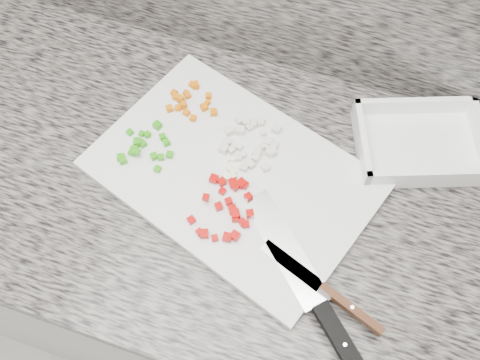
% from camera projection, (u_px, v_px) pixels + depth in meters
% --- Properties ---
extents(cabinet, '(3.92, 0.62, 0.86)m').
position_uv_depth(cabinet, '(211.00, 262.00, 1.37)').
color(cabinet, white).
rests_on(cabinet, ground).
extents(countertop, '(3.96, 0.64, 0.04)m').
position_uv_depth(countertop, '(199.00, 179.00, 0.98)').
color(countertop, '#615D55').
rests_on(countertop, cabinet).
extents(cutting_board, '(0.56, 0.46, 0.02)m').
position_uv_depth(cutting_board, '(233.00, 175.00, 0.95)').
color(cutting_board, silver).
rests_on(cutting_board, countertop).
extents(carrot_pile, '(0.10, 0.09, 0.02)m').
position_uv_depth(carrot_pile, '(190.00, 101.00, 1.01)').
color(carrot_pile, '#CE6104').
rests_on(carrot_pile, cutting_board).
extents(onion_pile, '(0.11, 0.12, 0.01)m').
position_uv_depth(onion_pile, '(252.00, 143.00, 0.96)').
color(onion_pile, beige).
rests_on(onion_pile, cutting_board).
extents(green_pepper_pile, '(0.10, 0.11, 0.02)m').
position_uv_depth(green_pepper_pile, '(144.00, 146.00, 0.96)').
color(green_pepper_pile, '#29920D').
rests_on(green_pepper_pile, cutting_board).
extents(red_pepper_pile, '(0.11, 0.13, 0.02)m').
position_uv_depth(red_pepper_pile, '(229.00, 207.00, 0.90)').
color(red_pepper_pile, '#AE0502').
rests_on(red_pepper_pile, cutting_board).
extents(garlic_pile, '(0.03, 0.05, 0.01)m').
position_uv_depth(garlic_pile, '(230.00, 172.00, 0.94)').
color(garlic_pile, '#FAEBC1').
rests_on(garlic_pile, cutting_board).
extents(chef_knife, '(0.28, 0.27, 0.02)m').
position_uv_depth(chef_knife, '(322.00, 310.00, 0.82)').
color(chef_knife, silver).
rests_on(chef_knife, cutting_board).
extents(paring_knife, '(0.22, 0.10, 0.02)m').
position_uv_depth(paring_knife, '(336.00, 297.00, 0.83)').
color(paring_knife, silver).
rests_on(paring_knife, cutting_board).
extents(tray, '(0.27, 0.23, 0.05)m').
position_uv_depth(tray, '(419.00, 144.00, 0.97)').
color(tray, white).
rests_on(tray, countertop).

